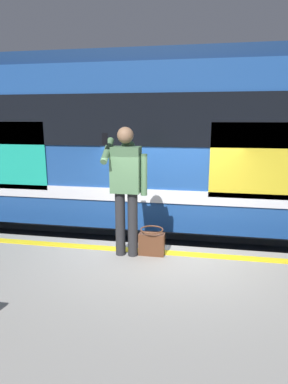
% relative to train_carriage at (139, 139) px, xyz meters
% --- Properties ---
extents(ground_plane, '(25.30, 25.30, 0.00)m').
position_rel_train_carriage_xyz_m(ground_plane, '(-0.81, 2.32, -2.54)').
color(ground_plane, '#4C4742').
extents(safety_line, '(16.53, 0.16, 0.01)m').
position_rel_train_carriage_xyz_m(safety_line, '(-0.81, 2.62, -1.47)').
color(safety_line, yellow).
rests_on(safety_line, platform).
extents(track_rail_near, '(21.92, 0.08, 0.16)m').
position_rel_train_carriage_xyz_m(track_rail_near, '(-0.81, 0.71, -2.46)').
color(track_rail_near, slate).
rests_on(track_rail_near, ground).
extents(track_rail_far, '(21.92, 0.08, 0.16)m').
position_rel_train_carriage_xyz_m(track_rail_far, '(-0.81, -0.72, -2.46)').
color(track_rail_far, slate).
rests_on(track_rail_far, ground).
extents(train_carriage, '(13.11, 2.84, 4.01)m').
position_rel_train_carriage_xyz_m(train_carriage, '(0.00, 0.00, 0.00)').
color(train_carriage, '#1E478C').
rests_on(train_carriage, ground).
extents(passenger, '(0.57, 0.55, 1.81)m').
position_rel_train_carriage_xyz_m(passenger, '(-0.36, 2.77, -0.40)').
color(passenger, '#262628').
rests_on(passenger, platform).
extents(handbag, '(0.37, 0.33, 0.39)m').
position_rel_train_carriage_xyz_m(handbag, '(-0.71, 2.71, -1.29)').
color(handbag, '#59331E').
rests_on(handbag, platform).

